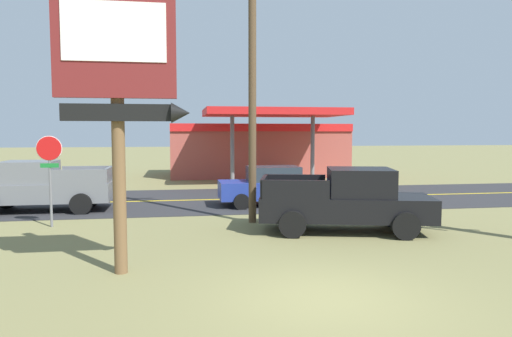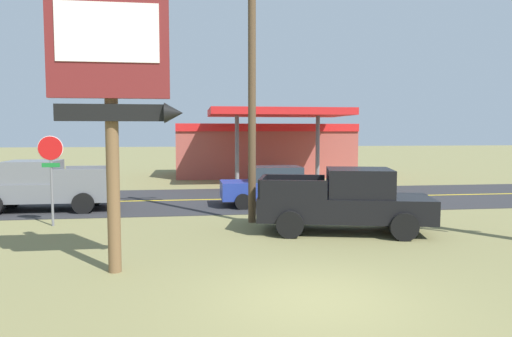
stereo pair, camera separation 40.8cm
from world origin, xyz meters
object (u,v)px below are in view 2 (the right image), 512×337
at_px(stop_sign, 51,164).
at_px(utility_pole, 252,75).
at_px(motel_sign, 113,78).
at_px(car_blue_near_lane, 272,186).
at_px(pickup_grey_on_road, 44,186).
at_px(gas_station, 263,148).
at_px(pickup_black_parked_on_lawn, 346,201).

height_order(stop_sign, utility_pole, utility_pole).
xyz_separation_m(motel_sign, stop_sign, (-2.89, 5.64, -2.18)).
bearing_deg(car_blue_near_lane, stop_sign, -157.71).
distance_m(motel_sign, pickup_grey_on_road, 10.28).
bearing_deg(pickup_grey_on_road, motel_sign, -65.27).
bearing_deg(gas_station, car_blue_near_lane, -97.11).
relative_size(gas_station, pickup_grey_on_road, 2.31).
xyz_separation_m(pickup_black_parked_on_lawn, car_blue_near_lane, (-1.34, 5.44, -0.13)).
relative_size(motel_sign, gas_station, 0.52).
height_order(utility_pole, gas_station, utility_pole).
distance_m(motel_sign, utility_pole, 6.54).
bearing_deg(pickup_grey_on_road, stop_sign, -69.65).
height_order(gas_station, car_blue_near_lane, gas_station).
distance_m(stop_sign, pickup_black_parked_on_lawn, 9.52).
bearing_deg(stop_sign, pickup_grey_on_road, 110.35).
bearing_deg(utility_pole, motel_sign, -124.30).
xyz_separation_m(motel_sign, pickup_black_parked_on_lawn, (6.31, 3.41, -3.24)).
height_order(motel_sign, pickup_black_parked_on_lawn, motel_sign).
height_order(stop_sign, gas_station, gas_station).
relative_size(stop_sign, pickup_black_parked_on_lawn, 0.53).
xyz_separation_m(utility_pole, pickup_grey_on_road, (-7.74, 3.49, -4.01)).
xyz_separation_m(stop_sign, pickup_black_parked_on_lawn, (9.19, -2.22, -1.06)).
height_order(stop_sign, pickup_grey_on_road, stop_sign).
bearing_deg(pickup_grey_on_road, car_blue_near_lane, 0.00).
height_order(motel_sign, stop_sign, motel_sign).
bearing_deg(gas_station, motel_sign, -106.52).
height_order(utility_pole, pickup_black_parked_on_lawn, utility_pole).
distance_m(motel_sign, car_blue_near_lane, 10.70).
xyz_separation_m(pickup_grey_on_road, car_blue_near_lane, (9.05, 0.00, -0.13)).
relative_size(stop_sign, gas_station, 0.25).
bearing_deg(car_blue_near_lane, pickup_black_parked_on_lawn, -76.20).
bearing_deg(stop_sign, motel_sign, -62.89).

